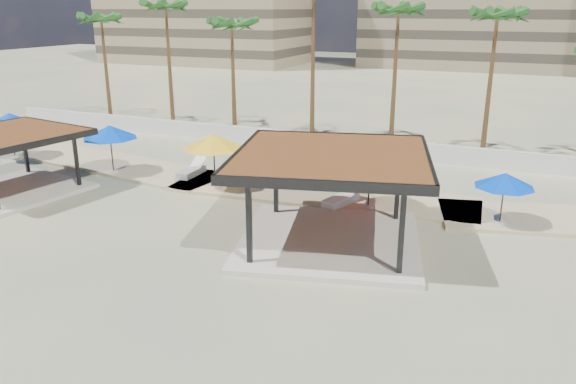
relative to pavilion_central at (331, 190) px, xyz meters
name	(u,v)px	position (x,y,z in m)	size (l,w,h in m)	color
ground	(219,238)	(-4.48, -1.41, -2.31)	(200.00, 200.00, 0.00)	tan
promenade	(324,191)	(-2.48, 6.25, -2.25)	(44.45, 7.97, 0.24)	#C6B284
boundary_wall	(338,144)	(-4.48, 14.59, -1.71)	(56.00, 0.30, 1.20)	silver
pavilion_central	(331,190)	(0.00, 0.00, 0.00)	(9.25, 9.25, 3.87)	beige
pavilion_west	(10,157)	(-17.55, -0.19, -0.38)	(7.34, 7.34, 3.23)	beige
umbrella_a	(9,119)	(-22.98, 4.71, 0.31)	(3.82, 3.82, 2.84)	beige
umbrella_b	(213,141)	(-8.02, 4.39, 0.34)	(4.26, 4.26, 2.87)	beige
umbrella_c	(370,159)	(0.42, 4.39, 0.26)	(3.79, 3.79, 2.78)	beige
umbrella_d	(505,180)	(6.37, 4.66, -0.12)	(3.22, 3.22, 2.33)	beige
umbrella_f	(110,132)	(-14.82, 4.39, 0.25)	(4.12, 4.12, 2.77)	beige
lounger_a	(192,171)	(-10.34, 5.73, -1.92)	(0.80, 2.29, 0.86)	white
lounger_b	(342,199)	(-0.93, 4.44, -1.92)	(1.40, 2.41, 0.87)	white
palm_a	(101,23)	(-25.48, 16.89, 5.80)	(3.00, 3.00, 9.27)	brown
palm_b	(166,11)	(-19.48, 17.29, 6.71)	(3.00, 3.00, 10.24)	brown
palm_c	(232,29)	(-13.48, 16.69, 5.54)	(3.00, 3.00, 8.99)	brown
palm_e	(398,16)	(-1.48, 16.99, 6.49)	(3.00, 3.00, 10.01)	brown
palm_f	(497,21)	(4.52, 17.19, 6.23)	(3.00, 3.00, 9.72)	brown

